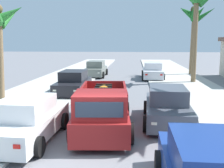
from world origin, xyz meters
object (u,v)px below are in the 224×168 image
Objects in this scene: car_left_far at (167,106)px; palm_tree_left_mid at (194,18)px; car_right_far at (153,71)px; pickup_truck at (103,110)px; car_left_mid at (73,83)px; car_right_near at (96,69)px; palm_tree_right_mid at (197,3)px; car_left_near at (28,121)px.

car_left_far is 0.62× the size of palm_tree_left_mid.
pickup_truck is at bearing -101.40° from car_right_far.
car_left_mid is at bearing -133.32° from palm_tree_left_mid.
pickup_truck is 2.91m from car_left_far.
palm_tree_left_mid reaches higher than pickup_truck.
car_right_near is 0.54× the size of palm_tree_right_mid.
car_left_far is at bearing -47.07° from car_left_mid.
car_right_near and car_right_far have the same top height.
car_left_near is at bearing -122.32° from palm_tree_right_mid.
pickup_truck reaches higher than car_left_far.
car_right_near is at bearing 158.22° from palm_tree_right_mid.
car_left_near is at bearing -117.09° from palm_tree_left_mid.
car_left_far is (5.44, -5.85, 0.00)m from car_left_mid.
car_left_near is 5.71m from car_left_far.
car_right_far is at bearing 145.40° from palm_tree_right_mid.
pickup_truck is at bearing -112.05° from palm_tree_left_mid.
car_right_far is at bearing 71.01° from car_left_near.
car_right_far is 6.96m from palm_tree_right_mid.
palm_tree_left_mid is (4.49, 16.39, 5.04)m from car_left_far.
pickup_truck is at bearing 26.16° from car_left_near.
palm_tree_right_mid reaches higher than palm_tree_left_mid.
car_left_mid is (-2.80, 7.08, -0.10)m from pickup_truck.
palm_tree_left_mid is (9.94, 10.54, 5.04)m from car_left_mid.
palm_tree_right_mid reaches higher than pickup_truck.
car_left_mid is 0.99× the size of car_left_far.
pickup_truck is 14.92m from car_right_far.
car_right_near is 1.00× the size of car_right_far.
car_left_near and car_left_mid have the same top height.
car_left_near is at bearing -108.99° from car_right_far.
palm_tree_right_mid is (3.19, -2.20, 5.78)m from car_right_far.
car_left_mid is at bearing -127.30° from car_right_far.
car_left_near is 1.01× the size of car_left_mid.
palm_tree_left_mid reaches higher than car_right_near.
car_left_near is 17.17m from palm_tree_right_mid.
car_right_near and car_left_far have the same top height.
car_left_near and car_right_far have the same top height.
pickup_truck is 1.25× the size of car_left_mid.
car_left_near is 0.62× the size of palm_tree_left_mid.
car_left_mid is at bearing 111.61° from pickup_truck.
car_right_far is 0.54× the size of palm_tree_right_mid.
pickup_truck reaches higher than car_left_mid.
car_right_far is 7.20m from palm_tree_left_mid.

